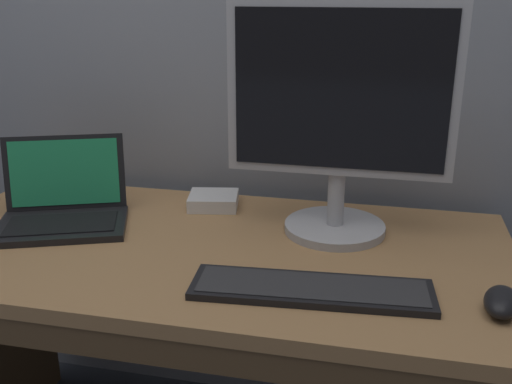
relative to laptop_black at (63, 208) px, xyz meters
name	(u,v)px	position (x,y,z in m)	size (l,w,h in m)	color
desk	(211,322)	(0.40, -0.05, -0.25)	(1.40, 0.70, 0.73)	#A87A4C
laptop_black	(63,208)	(0.00, 0.00, 0.00)	(0.38, 0.34, 0.21)	black
external_monitor	(339,118)	(0.68, 0.09, 0.25)	(0.52, 0.25, 0.55)	#B7B7BC
wired_keyboard	(311,289)	(0.66, -0.22, -0.03)	(0.49, 0.17, 0.02)	black
computer_mouse	(502,302)	(1.02, -0.21, -0.02)	(0.06, 0.11, 0.04)	black
external_drive_box	(213,201)	(0.34, 0.20, -0.02)	(0.13, 0.12, 0.04)	silver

